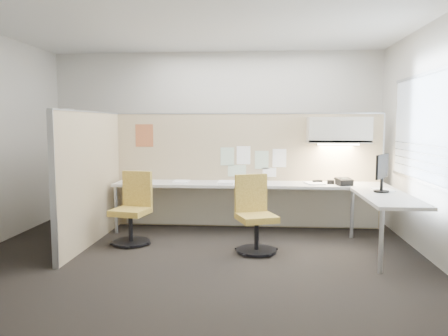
# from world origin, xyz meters

# --- Properties ---
(floor) EXTENTS (5.50, 4.50, 0.01)m
(floor) POSITION_xyz_m (0.00, 0.00, -0.01)
(floor) COLOR black
(floor) RESTS_ON ground
(ceiling) EXTENTS (5.50, 4.50, 0.01)m
(ceiling) POSITION_xyz_m (0.00, 0.00, 2.80)
(ceiling) COLOR white
(ceiling) RESTS_ON wall_back
(wall_back) EXTENTS (5.50, 0.02, 2.80)m
(wall_back) POSITION_xyz_m (0.00, 2.25, 1.40)
(wall_back) COLOR beige
(wall_back) RESTS_ON ground
(wall_front) EXTENTS (5.50, 0.02, 2.80)m
(wall_front) POSITION_xyz_m (0.00, -2.25, 1.40)
(wall_front) COLOR beige
(wall_front) RESTS_ON ground
(wall_right) EXTENTS (0.02, 4.50, 2.80)m
(wall_right) POSITION_xyz_m (2.75, 0.00, 1.40)
(wall_right) COLOR beige
(wall_right) RESTS_ON ground
(window_pane) EXTENTS (0.01, 2.80, 1.30)m
(window_pane) POSITION_xyz_m (2.73, 0.00, 1.55)
(window_pane) COLOR #A1ABBA
(window_pane) RESTS_ON wall_right
(partition_back) EXTENTS (4.10, 0.06, 1.75)m
(partition_back) POSITION_xyz_m (0.55, 1.60, 0.88)
(partition_back) COLOR tan
(partition_back) RESTS_ON floor
(partition_left) EXTENTS (0.06, 2.20, 1.75)m
(partition_left) POSITION_xyz_m (-1.50, 0.50, 0.88)
(partition_left) COLOR tan
(partition_left) RESTS_ON floor
(desk) EXTENTS (4.00, 2.07, 0.73)m
(desk) POSITION_xyz_m (0.93, 1.13, 0.60)
(desk) COLOR beige
(desk) RESTS_ON floor
(overhead_bin) EXTENTS (0.90, 0.36, 0.38)m
(overhead_bin) POSITION_xyz_m (1.90, 1.39, 1.51)
(overhead_bin) COLOR beige
(overhead_bin) RESTS_ON partition_back
(task_light_strip) EXTENTS (0.60, 0.06, 0.02)m
(task_light_strip) POSITION_xyz_m (1.90, 1.39, 1.30)
(task_light_strip) COLOR #FFEABF
(task_light_strip) RESTS_ON overhead_bin
(pinned_papers) EXTENTS (1.01, 0.00, 0.47)m
(pinned_papers) POSITION_xyz_m (0.63, 1.57, 1.03)
(pinned_papers) COLOR #8CBF8C
(pinned_papers) RESTS_ON partition_back
(poster) EXTENTS (0.28, 0.00, 0.35)m
(poster) POSITION_xyz_m (-1.05, 1.57, 1.42)
(poster) COLOR orange
(poster) RESTS_ON partition_back
(chair_left) EXTENTS (0.52, 0.54, 0.95)m
(chair_left) POSITION_xyz_m (-0.95, 0.52, 0.44)
(chair_left) COLOR black
(chair_left) RESTS_ON floor
(chair_right) EXTENTS (0.57, 0.59, 0.95)m
(chair_right) POSITION_xyz_m (0.69, 0.26, 0.44)
(chair_right) COLOR black
(chair_right) RESTS_ON floor
(monitor) EXTENTS (0.26, 0.41, 0.48)m
(monitor) POSITION_xyz_m (2.30, 0.52, 1.01)
(monitor) COLOR black
(monitor) RESTS_ON desk
(phone) EXTENTS (0.25, 0.24, 0.12)m
(phone) POSITION_xyz_m (1.94, 1.13, 0.78)
(phone) COLOR black
(phone) RESTS_ON desk
(stapler) EXTENTS (0.15, 0.07, 0.05)m
(stapler) POSITION_xyz_m (1.60, 1.30, 0.76)
(stapler) COLOR black
(stapler) RESTS_ON desk
(tape_dispenser) EXTENTS (0.10, 0.07, 0.06)m
(tape_dispenser) POSITION_xyz_m (1.78, 1.25, 0.76)
(tape_dispenser) COLOR black
(tape_dispenser) RESTS_ON desk
(coat_hook) EXTENTS (0.18, 0.47, 1.40)m
(coat_hook) POSITION_xyz_m (-1.58, -0.14, 1.41)
(coat_hook) COLOR silver
(coat_hook) RESTS_ON partition_left
(paper_stack_0) EXTENTS (0.28, 0.34, 0.03)m
(paper_stack_0) POSITION_xyz_m (-0.99, 1.27, 0.74)
(paper_stack_0) COLOR white
(paper_stack_0) RESTS_ON desk
(paper_stack_1) EXTENTS (0.23, 0.30, 0.02)m
(paper_stack_1) POSITION_xyz_m (-0.42, 1.30, 0.74)
(paper_stack_1) COLOR white
(paper_stack_1) RESTS_ON desk
(paper_stack_2) EXTENTS (0.24, 0.31, 0.03)m
(paper_stack_2) POSITION_xyz_m (0.26, 1.17, 0.75)
(paper_stack_2) COLOR white
(paper_stack_2) RESTS_ON desk
(paper_stack_3) EXTENTS (0.30, 0.35, 0.02)m
(paper_stack_3) POSITION_xyz_m (1.54, 1.23, 0.74)
(paper_stack_3) COLOR white
(paper_stack_3) RESTS_ON desk
(paper_stack_4) EXTENTS (0.25, 0.31, 0.02)m
(paper_stack_4) POSITION_xyz_m (2.37, 0.68, 0.74)
(paper_stack_4) COLOR white
(paper_stack_4) RESTS_ON desk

